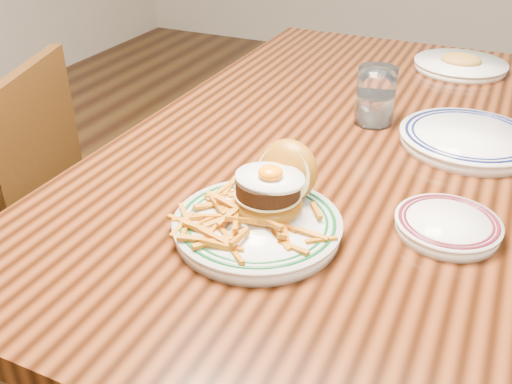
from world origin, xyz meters
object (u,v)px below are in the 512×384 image
at_px(main_plate, 263,211).
at_px(side_plate, 448,225).
at_px(table, 329,169).
at_px(chair_left, 10,218).

distance_m(main_plate, side_plate, 0.31).
height_order(table, chair_left, chair_left).
bearing_deg(table, chair_left, -161.12).
height_order(table, side_plate, side_plate).
bearing_deg(chair_left, main_plate, -29.25).
height_order(chair_left, side_plate, chair_left).
xyz_separation_m(chair_left, side_plate, (1.07, -0.02, 0.30)).
relative_size(chair_left, main_plate, 3.02).
bearing_deg(main_plate, table, 97.87).
bearing_deg(chair_left, side_plate, -20.26).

